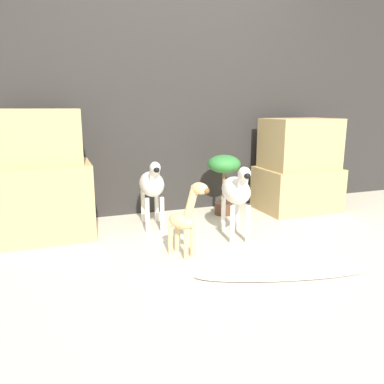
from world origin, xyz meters
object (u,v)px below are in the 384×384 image
Objects in this scene: surfboard at (282,272)px; giraffe_figurine at (185,217)px; zebra_left at (152,185)px; zebra_right at (237,191)px; potted_palm_front at (224,172)px.

giraffe_figurine is at bearing 134.36° from surfboard.
surfboard is (0.52, -1.19, -0.36)m from zebra_left.
giraffe_figurine is at bearing -85.71° from zebra_left.
zebra_right is 0.52× the size of surfboard.
zebra_left reaches higher than potted_palm_front.
potted_palm_front is (0.18, 0.63, 0.04)m from zebra_right.
zebra_right is at bearing -106.18° from potted_palm_front.
giraffe_figurine is 0.94× the size of potted_palm_front.
zebra_left is 0.52× the size of surfboard.
zebra_left is at bearing 94.29° from giraffe_figurine.
potted_palm_front is at bearing 73.82° from zebra_right.
giraffe_figurine is at bearing -128.33° from potted_palm_front.
zebra_right and zebra_left have the same top height.
giraffe_figurine is 0.47× the size of surfboard.
giraffe_figurine is (0.05, -0.71, -0.09)m from zebra_left.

